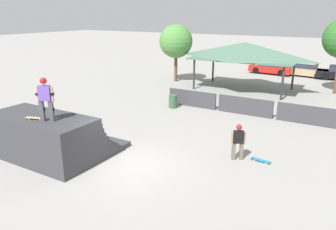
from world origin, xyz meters
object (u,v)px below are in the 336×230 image
(parked_car_red, at_px, (271,68))
(skater_on_deck, at_px, (45,96))
(bystander_walking, at_px, (238,139))
(skateboard_on_ground, at_px, (260,160))
(parked_car_tan, at_px, (305,70))
(tree_beside_pavilion, at_px, (176,41))
(trash_bin, at_px, (173,101))
(skateboard_on_deck, at_px, (36,118))

(parked_car_red, bearing_deg, skater_on_deck, -89.44)
(bystander_walking, distance_m, skateboard_on_ground, 1.27)
(parked_car_tan, bearing_deg, tree_beside_pavilion, -130.59)
(skateboard_on_ground, bearing_deg, parked_car_red, -71.27)
(skater_on_deck, height_order, trash_bin, skater_on_deck)
(skater_on_deck, height_order, skateboard_on_deck, skater_on_deck)
(skateboard_on_deck, relative_size, bystander_walking, 0.55)
(bystander_walking, relative_size, parked_car_red, 0.36)
(skateboard_on_deck, height_order, parked_car_red, skateboard_on_deck)
(skateboard_on_deck, distance_m, parked_car_red, 25.76)
(skateboard_on_ground, xyz_separation_m, parked_car_red, (-4.77, 20.92, 0.54))
(skateboard_on_deck, relative_size, trash_bin, 1.00)
(parked_car_red, height_order, parked_car_tan, same)
(skater_on_deck, bearing_deg, trash_bin, 60.05)
(tree_beside_pavilion, height_order, trash_bin, tree_beside_pavilion)
(bystander_walking, xyz_separation_m, tree_beside_pavilion, (-10.28, 13.04, 2.59))
(skateboard_on_deck, distance_m, tree_beside_pavilion, 17.80)
(skater_on_deck, bearing_deg, bystander_walking, 4.63)
(skateboard_on_deck, distance_m, trash_bin, 9.90)
(skater_on_deck, bearing_deg, skateboard_on_ground, 2.87)
(bystander_walking, bearing_deg, parked_car_red, -112.55)
(bystander_walking, height_order, parked_car_tan, bystander_walking)
(bystander_walking, bearing_deg, parked_car_tan, -121.06)
(tree_beside_pavilion, bearing_deg, skateboard_on_deck, -78.80)
(skateboard_on_deck, height_order, trash_bin, skateboard_on_deck)
(skateboard_on_deck, distance_m, bystander_walking, 8.16)
(parked_car_tan, bearing_deg, parked_car_red, -166.00)
(skateboard_on_deck, height_order, skateboard_on_ground, skateboard_on_deck)
(skateboard_on_ground, height_order, parked_car_tan, parked_car_tan)
(bystander_walking, bearing_deg, tree_beside_pavilion, -84.68)
(skater_on_deck, distance_m, tree_beside_pavilion, 17.77)
(parked_car_tan, bearing_deg, skater_on_deck, -94.40)
(skater_on_deck, distance_m, skateboard_on_deck, 1.09)
(skater_on_deck, relative_size, parked_car_red, 0.40)
(skateboard_on_deck, bearing_deg, skateboard_on_ground, 13.04)
(tree_beside_pavilion, xyz_separation_m, trash_bin, (4.08, -7.63, -3.07))
(trash_bin, height_order, parked_car_tan, parked_car_tan)
(parked_car_red, bearing_deg, parked_car_tan, 12.14)
(parked_car_red, distance_m, parked_car_tan, 3.20)
(skateboard_on_ground, relative_size, tree_beside_pavilion, 0.17)
(tree_beside_pavilion, height_order, parked_car_tan, tree_beside_pavilion)
(bystander_walking, relative_size, tree_beside_pavilion, 0.31)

